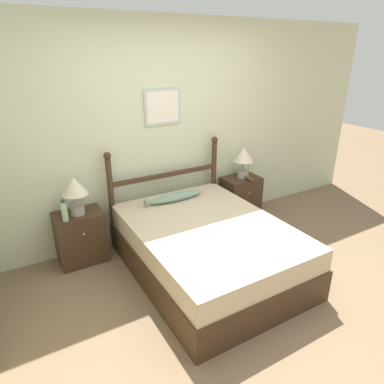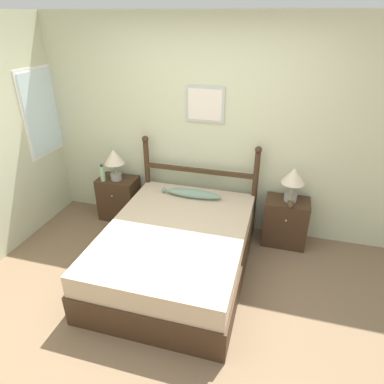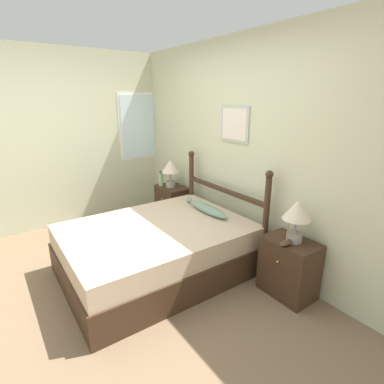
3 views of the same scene
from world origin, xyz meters
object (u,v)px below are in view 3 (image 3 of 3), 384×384
bottle (161,179)px  fish_pillow (207,209)px  table_lamp_left (170,168)px  nightstand_left (172,205)px  table_lamp_right (297,213)px  bed (157,249)px  nightstand_right (289,268)px  model_boat (287,242)px

bottle → fish_pillow: bearing=-2.7°
table_lamp_left → nightstand_left: bearing=95.9°
nightstand_left → fish_pillow: (1.08, -0.16, 0.31)m
table_lamp_right → bottle: table_lamp_right is taller
nightstand_left → table_lamp_right: table_lamp_right is taller
table_lamp_right → bed: bearing=-142.0°
table_lamp_left → nightstand_right: bearing=0.6°
table_lamp_right → nightstand_left: bearing=-179.9°
table_lamp_left → fish_pillow: bearing=-7.5°
nightstand_left → table_lamp_left: table_lamp_left is taller
fish_pillow → nightstand_right: bearing=8.4°
nightstand_left → table_lamp_right: size_ratio=1.40×
table_lamp_left → bottle: 0.24m
nightstand_left → table_lamp_left: 0.58m
bed → fish_pillow: 0.77m
table_lamp_right → bottle: 2.35m
table_lamp_right → fish_pillow: 1.17m
bottle → fish_pillow: 1.23m
bottle → model_boat: bearing=-0.1°
table_lamp_left → fish_pillow: 1.12m
nightstand_right → bottle: 2.36m
nightstand_right → nightstand_left: bearing=180.0°
bottle → fish_pillow: (1.22, -0.06, -0.09)m
nightstand_right → fish_pillow: 1.16m
nightstand_left → table_lamp_right: 2.28m
nightstand_right → bottle: bearing=-177.4°
nightstand_left → fish_pillow: size_ratio=0.80×
bed → nightstand_left: size_ratio=3.37×
table_lamp_left → model_boat: (2.21, -0.09, -0.26)m
nightstand_left → fish_pillow: fish_pillow is taller
table_lamp_right → model_boat: (0.01, -0.11, -0.26)m
table_lamp_left → model_boat: size_ratio=1.92×
nightstand_left → fish_pillow: 1.13m
nightstand_right → table_lamp_right: (0.02, 0.00, 0.58)m
bottle → table_lamp_left: bearing=30.1°
nightstand_left → nightstand_right: 2.19m
table_lamp_right → model_boat: bearing=-86.9°
fish_pillow → table_lamp_left: bearing=172.5°
table_lamp_right → model_boat: table_lamp_right is taller
model_boat → bottle: bearing=179.9°
table_lamp_right → fish_pillow: size_ratio=0.57×
nightstand_right → fish_pillow: size_ratio=0.80×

